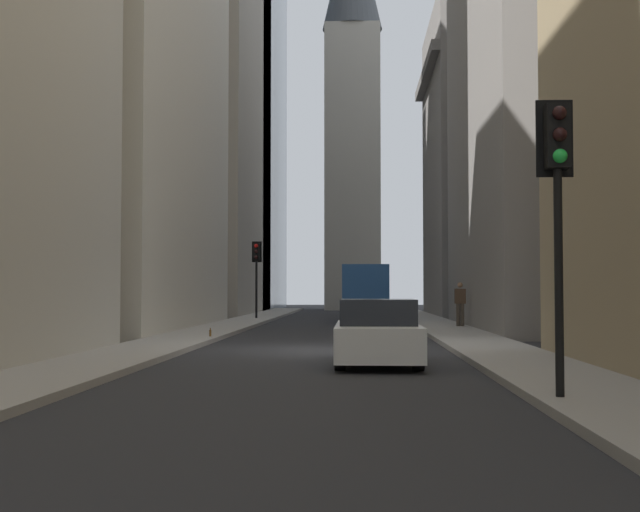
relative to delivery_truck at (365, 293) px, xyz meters
name	(u,v)px	position (x,y,z in m)	size (l,w,h in m)	color
ground_plane	(321,350)	(-20.21, 1.40, -1.46)	(135.00, 135.00, 0.00)	#262628
sidewalk_right	(154,347)	(-20.21, 5.90, -1.39)	(90.00, 2.20, 0.14)	gray
sidewalk_left	(491,348)	(-20.21, -3.10, -1.39)	(90.00, 2.20, 0.14)	gray
building_left_far	(512,166)	(8.72, -9.19, 7.83)	(12.42, 10.50, 18.55)	gray
building_left_midfar	(590,53)	(-8.33, -9.19, 9.89)	(15.71, 10.50, 22.68)	gray
building_right_far	(183,92)	(11.73, 11.99, 13.40)	(17.40, 10.50, 29.70)	gray
church_spire	(352,95)	(24.54, 0.72, 16.10)	(4.90, 4.90, 33.69)	#B7B2A5
delivery_truck	(365,293)	(0.00, 0.00, 0.00)	(6.46, 2.25, 2.84)	#285699
sedan_white	(377,334)	(-24.38, 0.00, -0.80)	(4.30, 1.78, 1.42)	silver
traffic_light_foreground	(558,176)	(-30.64, -2.36, 1.75)	(0.43, 0.52, 4.17)	black
traffic_light_midblock	(256,262)	(0.83, 5.70, 1.65)	(0.43, 0.52, 4.04)	black
pedestrian	(460,302)	(-8.41, -3.79, -0.34)	(0.26, 0.44, 1.79)	#473D33
discarded_bottle	(210,333)	(-16.22, 5.09, -1.21)	(0.07, 0.07, 0.27)	brown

